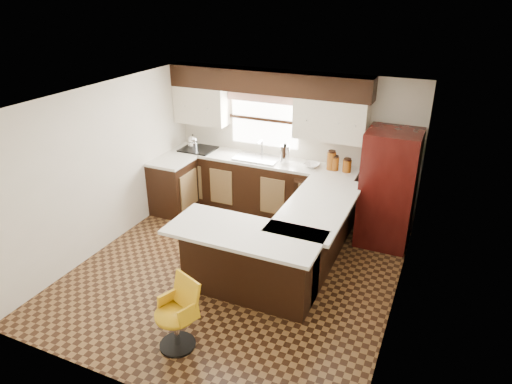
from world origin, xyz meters
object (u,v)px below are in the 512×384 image
at_px(peninsula_return, 249,263).
at_px(refrigerator, 388,189).
at_px(peninsula_long, 313,236).
at_px(bar_chair, 175,316).

relative_size(peninsula_return, refrigerator, 0.93).
relative_size(peninsula_long, bar_chair, 2.39).
bearing_deg(peninsula_long, refrigerator, 52.41).
bearing_deg(peninsula_long, peninsula_return, -118.30).
relative_size(refrigerator, bar_chair, 2.17).
height_order(peninsula_return, refrigerator, refrigerator).
bearing_deg(refrigerator, peninsula_long, -127.59).
height_order(peninsula_long, peninsula_return, same).
bearing_deg(refrigerator, bar_chair, -117.23).
relative_size(peninsula_return, bar_chair, 2.03).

